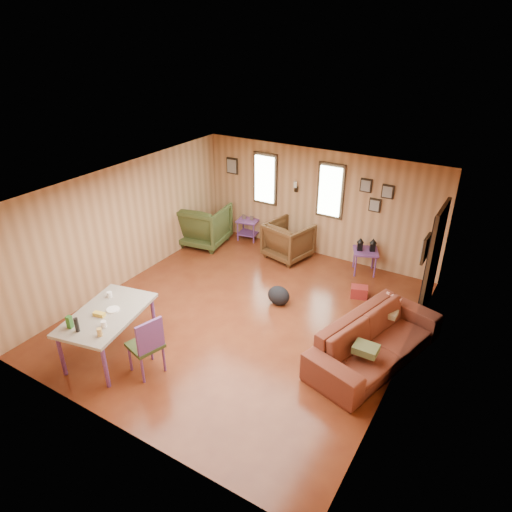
% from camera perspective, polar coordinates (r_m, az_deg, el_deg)
% --- Properties ---
extents(room, '(5.54, 6.04, 2.44)m').
position_cam_1_polar(room, '(7.83, 0.59, 0.36)').
color(room, brown).
rests_on(room, ground).
extents(sofa, '(1.35, 2.55, 0.96)m').
position_cam_1_polar(sofa, '(7.33, 14.83, -9.42)').
color(sofa, maroon).
rests_on(sofa, ground).
extents(recliner_brown, '(1.06, 1.01, 0.91)m').
position_cam_1_polar(recliner_brown, '(10.15, 4.09, 2.17)').
color(recliner_brown, '#492D16').
rests_on(recliner_brown, ground).
extents(recliner_green, '(1.18, 1.12, 1.07)m').
position_cam_1_polar(recliner_green, '(10.81, -6.54, 4.15)').
color(recliner_green, '#35401D').
rests_on(recliner_green, ground).
extents(end_table, '(0.56, 0.53, 0.62)m').
position_cam_1_polar(end_table, '(11.05, -0.98, 3.81)').
color(end_table, '#753E8B').
rests_on(end_table, ground).
extents(side_table, '(0.65, 0.65, 0.79)m').
position_cam_1_polar(side_table, '(9.73, 13.57, 0.82)').
color(side_table, '#753E8B').
rests_on(side_table, ground).
extents(cooler, '(0.37, 0.31, 0.23)m').
position_cam_1_polar(cooler, '(9.02, 12.77, -4.40)').
color(cooler, maroon).
rests_on(cooler, ground).
extents(backpack, '(0.44, 0.33, 0.37)m').
position_cam_1_polar(backpack, '(8.56, 2.85, -4.96)').
color(backpack, black).
rests_on(backpack, ground).
extents(sofa_pillows, '(0.35, 1.50, 0.31)m').
position_cam_1_polar(sofa_pillows, '(7.47, 15.07, -8.55)').
color(sofa_pillows, '#4A522E').
rests_on(sofa_pillows, sofa).
extents(dining_table, '(1.20, 1.67, 1.00)m').
position_cam_1_polar(dining_table, '(7.43, -18.20, -7.27)').
color(dining_table, gray).
rests_on(dining_table, ground).
extents(dining_chair, '(0.56, 0.56, 1.00)m').
position_cam_1_polar(dining_chair, '(6.97, -13.44, -10.57)').
color(dining_chair, '#35401D').
rests_on(dining_chair, ground).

